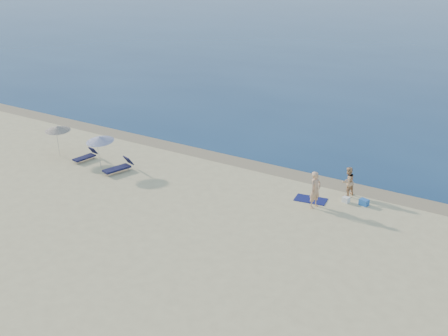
{
  "coord_description": "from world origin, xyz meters",
  "views": [
    {
      "loc": [
        14.02,
        -7.41,
        12.42
      ],
      "look_at": [
        -0.68,
        16.0,
        1.0
      ],
      "focal_mm": 45.0,
      "sensor_mm": 36.0,
      "label": 1
    }
  ],
  "objects_px": {
    "person_left": "(315,190)",
    "blue_cooler": "(364,202)",
    "umbrella_near": "(100,139)",
    "person_right": "(348,182)"
  },
  "relations": [
    {
      "from": "person_right",
      "to": "blue_cooler",
      "type": "distance_m",
      "value": 1.44
    },
    {
      "from": "umbrella_near",
      "to": "person_right",
      "type": "bearing_deg",
      "value": 22.35
    },
    {
      "from": "person_left",
      "to": "blue_cooler",
      "type": "bearing_deg",
      "value": -39.47
    },
    {
      "from": "person_right",
      "to": "umbrella_near",
      "type": "distance_m",
      "value": 13.96
    },
    {
      "from": "person_right",
      "to": "blue_cooler",
      "type": "relative_size",
      "value": 3.55
    },
    {
      "from": "person_left",
      "to": "umbrella_near",
      "type": "distance_m",
      "value": 12.61
    },
    {
      "from": "person_right",
      "to": "umbrella_near",
      "type": "xyz_separation_m",
      "value": [
        -13.33,
        -4.02,
        1.01
      ]
    },
    {
      "from": "person_left",
      "to": "blue_cooler",
      "type": "relative_size",
      "value": 4.24
    },
    {
      "from": "person_left",
      "to": "umbrella_near",
      "type": "bearing_deg",
      "value": 112.38
    },
    {
      "from": "blue_cooler",
      "to": "umbrella_near",
      "type": "relative_size",
      "value": 0.21
    }
  ]
}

